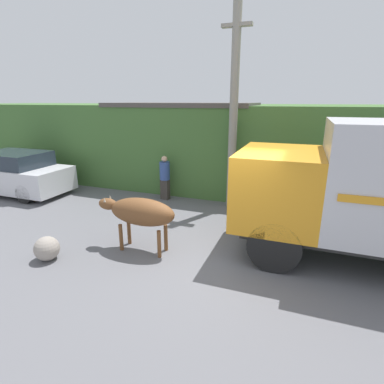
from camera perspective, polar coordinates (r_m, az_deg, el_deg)
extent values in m
plane|color=slate|center=(7.02, 4.50, -12.42)|extent=(60.00, 60.00, 0.00)
cube|color=#426B33|center=(13.27, 13.33, 8.75)|extent=(32.00, 6.51, 3.27)
cube|color=#99ADB7|center=(12.14, -1.91, 8.29)|extent=(5.34, 2.40, 3.20)
cube|color=#4C4742|center=(12.00, -1.99, 16.25)|extent=(5.64, 2.70, 0.16)
cube|color=#2D2D2D|center=(7.67, 31.53, -7.04)|extent=(5.55, 1.99, 0.18)
cube|color=orange|center=(7.21, 16.13, 1.14)|extent=(1.81, 2.49, 1.64)
cube|color=#232D38|center=(7.26, 9.04, 4.10)|extent=(0.04, 2.12, 0.57)
cylinder|color=black|center=(6.65, 15.49, -9.41)|extent=(1.11, 0.55, 1.11)
ellipsoid|color=brown|center=(7.03, -9.49, -3.75)|extent=(1.62, 0.65, 0.65)
ellipsoid|color=brown|center=(7.49, -15.74, -2.20)|extent=(0.48, 0.28, 0.28)
cone|color=#B7AD93|center=(7.36, -16.32, -1.43)|extent=(0.06, 0.06, 0.11)
cone|color=#B7AD93|center=(7.53, -15.34, -0.94)|extent=(0.06, 0.06, 0.11)
cylinder|color=brown|center=(7.39, -13.36, -8.40)|extent=(0.09, 0.09, 0.66)
cylinder|color=brown|center=(7.66, -11.89, -7.37)|extent=(0.09, 0.09, 0.66)
cylinder|color=brown|center=(6.92, -6.27, -9.84)|extent=(0.09, 0.09, 0.66)
cylinder|color=brown|center=(7.21, -5.01, -8.66)|extent=(0.09, 0.09, 0.66)
cube|color=silver|center=(13.37, -30.63, 2.43)|extent=(4.33, 1.83, 0.88)
cube|color=#232D38|center=(13.16, -30.80, 5.38)|extent=(2.38, 1.68, 0.54)
cylinder|color=black|center=(11.96, -29.10, -0.28)|extent=(0.66, 0.29, 0.66)
cube|color=#38332D|center=(10.86, -5.13, 0.50)|extent=(0.33, 0.24, 0.74)
cylinder|color=#334C8C|center=(10.69, -5.23, 4.05)|extent=(0.41, 0.41, 0.64)
sphere|color=#DBB28E|center=(10.60, -5.29, 6.29)|extent=(0.21, 0.21, 0.21)
cylinder|color=gray|center=(9.68, 7.93, 15.04)|extent=(0.26, 0.26, 6.27)
cube|color=gray|center=(9.90, 8.57, 28.95)|extent=(0.90, 0.21, 0.10)
sphere|color=gray|center=(7.55, -25.92, -9.66)|extent=(0.55, 0.55, 0.55)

